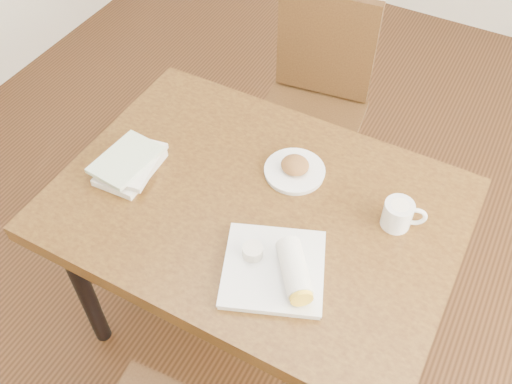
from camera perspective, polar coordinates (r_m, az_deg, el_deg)
The scene contains 7 objects.
ground at distance 2.35m, azimuth 0.00°, elevation -12.90°, with size 4.00×5.00×0.01m, color #472814.
table at distance 1.78m, azimuth 0.00°, elevation -2.75°, with size 1.21×0.87×0.75m.
chair_far at distance 2.40m, azimuth 5.87°, elevation 9.45°, with size 0.47×0.47×0.95m.
plate_scone at distance 1.79m, azimuth 3.89°, elevation 2.31°, with size 0.19×0.19×0.06m.
coffee_mug at distance 1.69m, azimuth 14.11°, elevation -2.16°, with size 0.13×0.09×0.09m.
plate_burrito at distance 1.55m, azimuth 2.37°, elevation -7.70°, with size 0.35×0.35×0.09m.
book_stack at distance 1.83m, azimuth -12.46°, elevation 2.76°, with size 0.19×0.24×0.06m.
Camera 1 is at (0.52, -0.97, 2.08)m, focal length 40.00 mm.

